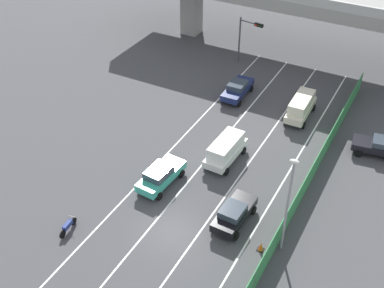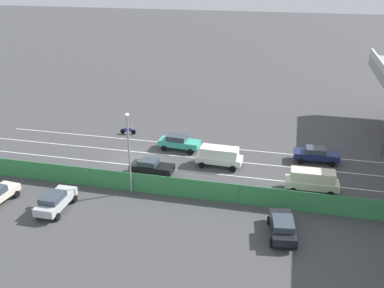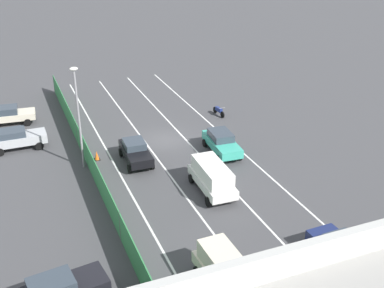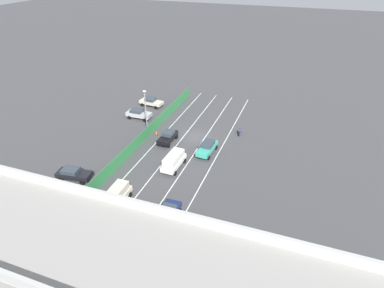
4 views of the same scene
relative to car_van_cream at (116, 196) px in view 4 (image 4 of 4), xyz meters
name	(u,v)px [view 4 (image 4 of 4)]	position (x,y,z in m)	size (l,w,h in m)	color
ground_plane	(194,137)	(-3.10, -18.21, -1.21)	(300.00, 300.00, 0.00)	#424244
lane_line_left_edge	(215,159)	(-8.06, -13.18, -1.20)	(0.14, 46.05, 0.01)	silver
lane_line_mid_left	(193,155)	(-4.75, -13.18, -1.20)	(0.14, 46.05, 0.01)	silver
lane_line_mid_right	(173,151)	(-1.45, -13.18, -1.20)	(0.14, 46.05, 0.01)	silver
lane_line_right_edge	(152,147)	(1.86, -13.18, -1.20)	(0.14, 46.05, 0.01)	silver
elevated_overpass	(59,242)	(-3.10, 11.85, 5.65)	(46.39, 9.01, 8.70)	gray
green_fence	(141,139)	(3.75, -13.18, -0.26)	(0.10, 42.15, 1.89)	#338447
car_van_cream	(116,196)	(0.00, 0.00, 0.00)	(2.02, 4.84, 2.12)	beige
car_van_white	(174,160)	(-3.34, -9.20, -0.03)	(2.19, 4.76, 2.06)	silver
car_taxi_teal	(207,147)	(-6.47, -14.34, -0.26)	(2.21, 4.66, 1.71)	teal
car_sedan_navy	(167,215)	(-6.65, 0.55, -0.31)	(2.10, 4.70, 1.63)	navy
car_sedan_black	(168,137)	(0.23, -15.36, -0.30)	(2.05, 4.32, 1.65)	black
motorcycle	(240,131)	(-9.63, -21.63, -0.75)	(0.60, 1.95, 0.93)	black
parked_sedan_cream	(151,102)	(8.69, -26.81, -0.31)	(4.59, 2.39, 1.63)	beige
parked_wagon_silver	(139,114)	(8.38, -21.18, -0.28)	(4.38, 2.00, 1.67)	#B2B5B7
parked_sedan_dark	(73,173)	(7.76, -2.33, -0.32)	(4.66, 2.48, 1.58)	black
traffic_light	(156,249)	(-8.76, 7.40, 2.44)	(2.82, 0.75, 5.16)	#47474C
street_lamp	(146,109)	(4.06, -16.03, 3.42)	(0.60, 0.36, 7.69)	gray
traffic_cone	(156,133)	(2.92, -16.82, -0.87)	(0.47, 0.47, 0.71)	orange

